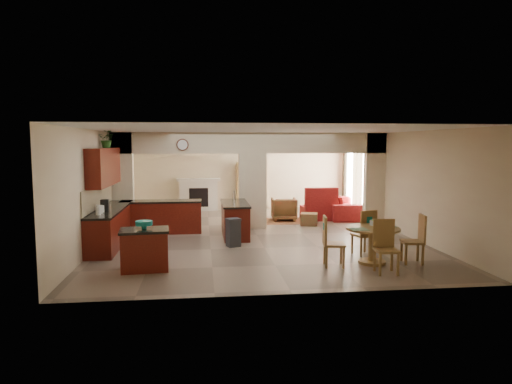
{
  "coord_description": "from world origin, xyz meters",
  "views": [
    {
      "loc": [
        -1.46,
        -12.19,
        2.47
      ],
      "look_at": [
        0.02,
        0.3,
        1.14
      ],
      "focal_mm": 32.0,
      "sensor_mm": 36.0,
      "label": 1
    }
  ],
  "objects": [
    {
      "name": "trash_can",
      "position": [
        -0.73,
        -1.37,
        0.32
      ],
      "size": [
        0.37,
        0.34,
        0.63
      ],
      "primitive_type": "cube",
      "rotation": [
        0.0,
        0.0,
        0.35
      ],
      "color": "#2F2F32",
      "rests_on": "floor"
    },
    {
      "name": "window_a",
      "position": [
        3.97,
        2.3,
        1.2
      ],
      "size": [
        0.02,
        0.9,
        1.9
      ],
      "primitive_type": "cube",
      "color": "white",
      "rests_on": "wall_right"
    },
    {
      "name": "wall_left",
      "position": [
        -4.0,
        0.0,
        1.4
      ],
      "size": [
        0.0,
        10.0,
        10.0
      ],
      "primitive_type": "plane",
      "rotation": [
        1.57,
        0.0,
        1.57
      ],
      "color": "beige",
      "rests_on": "floor"
    },
    {
      "name": "chair_south",
      "position": [
        2.02,
        -3.94,
        0.55
      ],
      "size": [
        0.45,
        0.45,
        1.02
      ],
      "rotation": [
        0.0,
        0.0,
        -0.07
      ],
      "color": "olive",
      "rests_on": "floor"
    },
    {
      "name": "upper_cabinets",
      "position": [
        -3.82,
        -0.8,
        1.92
      ],
      "size": [
        0.35,
        2.4,
        0.9
      ],
      "primitive_type": "cube",
      "color": "#3A0C06",
      "rests_on": "wall_left"
    },
    {
      "name": "rug",
      "position": [
        1.2,
        2.1,
        0.01
      ],
      "size": [
        1.6,
        1.3,
        0.01
      ],
      "primitive_type": "cube",
      "color": "brown",
      "rests_on": "floor"
    },
    {
      "name": "ceiling",
      "position": [
        0.0,
        0.0,
        2.8
      ],
      "size": [
        10.0,
        10.0,
        0.0
      ],
      "primitive_type": "plane",
      "rotation": [
        3.14,
        0.0,
        0.0
      ],
      "color": "white",
      "rests_on": "wall_back"
    },
    {
      "name": "wall_right",
      "position": [
        4.0,
        0.0,
        1.4
      ],
      "size": [
        0.0,
        10.0,
        10.0
      ],
      "primitive_type": "plane",
      "rotation": [
        1.57,
        0.0,
        -1.57
      ],
      "color": "beige",
      "rests_on": "floor"
    },
    {
      "name": "fireplace",
      "position": [
        -1.6,
        4.83,
        0.61
      ],
      "size": [
        1.6,
        0.35,
        1.2
      ],
      "color": "beige",
      "rests_on": "floor"
    },
    {
      "name": "glazed_door",
      "position": [
        3.97,
        3.15,
        1.05
      ],
      "size": [
        0.02,
        0.7,
        2.1
      ],
      "primitive_type": "cube",
      "color": "white",
      "rests_on": "wall_right"
    },
    {
      "name": "wall_back",
      "position": [
        0.0,
        5.0,
        1.4
      ],
      "size": [
        8.0,
        0.0,
        8.0
      ],
      "primitive_type": "plane",
      "rotation": [
        1.57,
        0.0,
        0.0
      ],
      "color": "beige",
      "rests_on": "floor"
    },
    {
      "name": "chair_east",
      "position": [
        2.94,
        -3.37,
        0.55
      ],
      "size": [
        0.48,
        0.48,
        1.02
      ],
      "rotation": [
        0.0,
        0.0,
        4.55
      ],
      "color": "olive",
      "rests_on": "floor"
    },
    {
      "name": "dining_table",
      "position": [
        2.02,
        -3.28,
        0.5
      ],
      "size": [
        1.11,
        1.11,
        0.75
      ],
      "color": "olive",
      "rests_on": "floor"
    },
    {
      "name": "drape_a_left",
      "position": [
        3.93,
        1.7,
        1.2
      ],
      "size": [
        0.1,
        0.28,
        2.3
      ],
      "primitive_type": "cube",
      "color": "#3B1817",
      "rests_on": "wall_right"
    },
    {
      "name": "wall_front",
      "position": [
        0.0,
        -5.0,
        1.4
      ],
      "size": [
        8.0,
        0.0,
        8.0
      ],
      "primitive_type": "plane",
      "rotation": [
        -1.57,
        0.0,
        0.0
      ],
      "color": "beige",
      "rests_on": "floor"
    },
    {
      "name": "partition_header",
      "position": [
        0.0,
        1.0,
        2.5
      ],
      "size": [
        8.0,
        0.25,
        0.6
      ],
      "primitive_type": "cube",
      "color": "beige",
      "rests_on": "partition_center_pier"
    },
    {
      "name": "drape_a_right",
      "position": [
        3.93,
        2.9,
        1.2
      ],
      "size": [
        0.1,
        0.28,
        2.3
      ],
      "primitive_type": "cube",
      "color": "#3B1817",
      "rests_on": "wall_right"
    },
    {
      "name": "chair_west",
      "position": [
        1.09,
        -3.38,
        0.55
      ],
      "size": [
        0.48,
        0.48,
        1.02
      ],
      "rotation": [
        0.0,
        0.0,
        1.42
      ],
      "color": "olive",
      "rests_on": "floor"
    },
    {
      "name": "drape_b_left",
      "position": [
        3.93,
        3.4,
        1.2
      ],
      "size": [
        0.1,
        0.28,
        2.3
      ],
      "primitive_type": "cube",
      "color": "#3B1817",
      "rests_on": "wall_right"
    },
    {
      "name": "plant",
      "position": [
        -3.82,
        -0.35,
        2.59
      ],
      "size": [
        0.46,
        0.41,
        0.44
      ],
      "primitive_type": "imported",
      "rotation": [
        0.0,
        0.0,
        -0.18
      ],
      "color": "#1C4412",
      "rests_on": "upper_cabinets"
    },
    {
      "name": "kitchen_counter",
      "position": [
        -3.26,
        -0.25,
        0.46
      ],
      "size": [
        2.52,
        3.29,
        1.48
      ],
      "color": "#3A0C06",
      "rests_on": "floor"
    },
    {
      "name": "shelving_unit",
      "position": [
        0.35,
        4.82,
        0.9
      ],
      "size": [
        1.0,
        0.32,
        1.8
      ],
      "primitive_type": "cube",
      "color": "olive",
      "rests_on": "floor"
    },
    {
      "name": "partition_right_pier",
      "position": [
        3.7,
        1.0,
        1.4
      ],
      "size": [
        0.6,
        0.25,
        2.8
      ],
      "primitive_type": "cube",
      "color": "beige",
      "rests_on": "floor"
    },
    {
      "name": "sofa",
      "position": [
        3.3,
        2.87,
        0.39
      ],
      "size": [
        2.77,
        1.34,
        0.78
      ],
      "primitive_type": "imported",
      "rotation": [
        0.0,
        0.0,
        1.45
      ],
      "color": "maroon",
      "rests_on": "floor"
    },
    {
      "name": "partition_left_pier",
      "position": [
        -3.7,
        1.0,
        1.4
      ],
      "size": [
        0.6,
        0.25,
        2.8
      ],
      "primitive_type": "cube",
      "color": "beige",
      "rests_on": "floor"
    },
    {
      "name": "drape_b_right",
      "position": [
        3.93,
        4.6,
        1.2
      ],
      "size": [
        0.1,
        0.28,
        2.3
      ],
      "primitive_type": "cube",
      "color": "#3B1817",
      "rests_on": "wall_right"
    },
    {
      "name": "kitchen_island",
      "position": [
        -2.6,
        -3.22,
        0.41
      ],
      "size": [
        1.0,
        0.76,
        0.81
      ],
      "rotation": [
        0.0,
        0.0,
        0.09
      ],
      "color": "#3A0C06",
      "rests_on": "floor"
    },
    {
      "name": "teal_bowl",
      "position": [
        -2.61,
        -3.17,
        0.89
      ],
      "size": [
        0.33,
        0.33,
        0.16
      ],
      "primitive_type": "cylinder",
      "color": "#128278",
      "rests_on": "kitchen_island"
    },
    {
      "name": "ceiling_fan",
      "position": [
        1.5,
        3.0,
        2.56
      ],
      "size": [
        1.0,
        1.0,
        0.1
      ],
      "primitive_type": "cylinder",
      "color": "white",
      "rests_on": "ceiling"
    },
    {
      "name": "fruit_bowl",
      "position": [
        2.1,
        -3.35,
        0.84
      ],
      "size": [
        0.33,
        0.33,
        0.17
      ],
      "primitive_type": "cylinder",
      "color": "#64BE28",
      "rests_on": "dining_table"
    },
    {
      "name": "chair_north",
      "position": [
        2.12,
        -2.6,
        0.55
      ],
      "size": [
        0.52,
        0.52,
        1.02
      ],
      "rotation": [
        0.0,
        0.0,
        3.42
      ],
      "color": "olive",
      "rests_on": "floor"
    },
    {
      "name": "ottoman",
      "position": [
        1.78,
        1.3,
        0.18
      ],
      "size": [
        0.62,
        0.62,
        0.36
      ],
      "primitive_type": "cube",
      "rotation": [
        0.0,
        0.0,
        -0.28
      ],
      "color": "maroon",
      "rests_on": "floor"
    },
    {
      "name": "window_b",
      "position": [
        3.97,
        4.0,
        1.2
      ],
      "size": [
        0.02,
        0.9,
        1.9
      ],
      "primitive_type": "cube",
      "color": "white",
      "rests_on": "wall_right"
    },
    {
      "name": "peninsula",
      "position": [
        -0.6,
        -0.11,
        0.46
      ],
      "size": [
        0.7,
        1.85,
        0.91
      ],
      "color": "#3A0C06",
      "rests_on": "floor"
    },
    {
      "name": "wall_clock",
      "position": [
        -2.0,
        0.85,
        2.45
      ],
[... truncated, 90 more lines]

